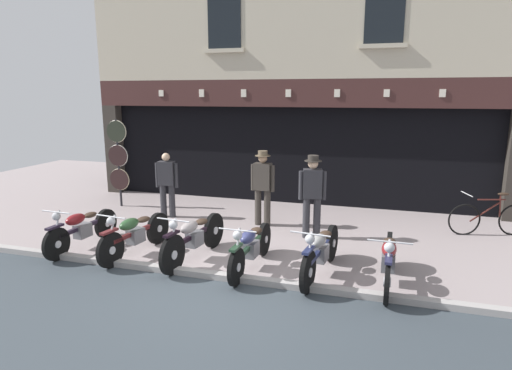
% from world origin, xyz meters
% --- Properties ---
extents(ground, '(23.19, 22.00, 0.18)m').
position_xyz_m(ground, '(0.00, -0.98, -0.04)').
color(ground, gray).
extents(shop_facade, '(11.49, 4.42, 6.35)m').
position_xyz_m(shop_facade, '(0.00, 7.01, 1.72)').
color(shop_facade, black).
rests_on(shop_facade, ground).
extents(motorcycle_far_left, '(0.62, 1.94, 0.90)m').
position_xyz_m(motorcycle_far_left, '(-3.08, 0.63, 0.41)').
color(motorcycle_far_left, black).
rests_on(motorcycle_far_left, ground).
extents(motorcycle_left, '(0.62, 1.95, 0.91)m').
position_xyz_m(motorcycle_left, '(-1.91, 0.63, 0.42)').
color(motorcycle_left, black).
rests_on(motorcycle_left, ground).
extents(motorcycle_center_left, '(0.62, 2.08, 0.94)m').
position_xyz_m(motorcycle_center_left, '(-0.76, 0.72, 0.44)').
color(motorcycle_center_left, black).
rests_on(motorcycle_center_left, ground).
extents(motorcycle_center, '(0.62, 2.00, 0.90)m').
position_xyz_m(motorcycle_center, '(0.34, 0.61, 0.41)').
color(motorcycle_center, black).
rests_on(motorcycle_center, ground).
extents(motorcycle_center_right, '(0.62, 2.05, 0.92)m').
position_xyz_m(motorcycle_center_right, '(1.51, 0.68, 0.43)').
color(motorcycle_center_right, black).
rests_on(motorcycle_center_right, ground).
extents(motorcycle_right, '(0.62, 1.96, 0.92)m').
position_xyz_m(motorcycle_right, '(2.57, 0.62, 0.43)').
color(motorcycle_right, black).
rests_on(motorcycle_right, ground).
extents(salesman_left, '(0.56, 0.27, 1.56)m').
position_xyz_m(salesman_left, '(-2.54, 3.09, 0.86)').
color(salesman_left, '#2D2D33').
rests_on(salesman_left, ground).
extents(shopkeeper_center, '(0.56, 0.34, 1.71)m').
position_xyz_m(shopkeeper_center, '(-0.15, 3.10, 0.95)').
color(shopkeeper_center, '#38332D').
rests_on(shopkeeper_center, ground).
extents(salesman_right, '(0.55, 0.35, 1.73)m').
position_xyz_m(salesman_right, '(1.05, 2.55, 0.96)').
color(salesman_right, '#2D2D33').
rests_on(salesman_right, ground).
extents(tyre_sign_pole, '(0.58, 0.06, 2.29)m').
position_xyz_m(tyre_sign_pole, '(-4.24, 3.65, 1.33)').
color(tyre_sign_pole, '#232328').
rests_on(tyre_sign_pole, ground).
extents(advert_board_near, '(0.83, 0.03, 0.98)m').
position_xyz_m(advert_board_near, '(2.97, 5.40, 1.66)').
color(advert_board_near, silver).
extents(leaning_bicycle, '(1.69, 0.65, 0.93)m').
position_xyz_m(leaning_bicycle, '(4.64, 3.82, 0.37)').
color(leaning_bicycle, black).
rests_on(leaning_bicycle, ground).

